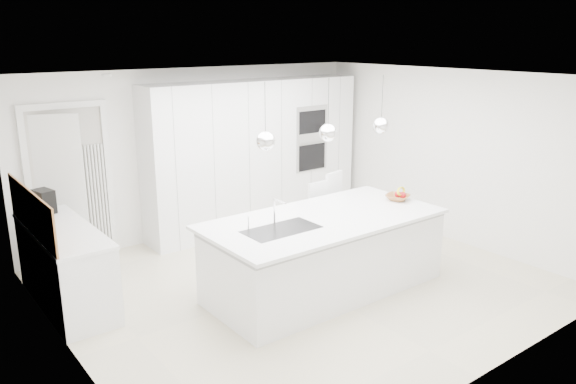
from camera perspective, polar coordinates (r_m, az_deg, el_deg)
floor at (r=7.01m, az=1.51°, el=-9.22°), size 5.50×5.50×0.00m
wall_back at (r=8.62m, az=-8.95°, el=4.08°), size 5.50×0.00×5.50m
wall_left at (r=5.37m, az=-21.93°, el=-3.93°), size 0.00×5.00×5.00m
ceiling at (r=6.38m, az=1.67°, el=11.62°), size 5.50×5.50×0.00m
tall_cabinets at (r=8.79m, az=-3.40°, el=3.81°), size 3.60×0.60×2.30m
oven_stack at (r=9.04m, az=2.44°, el=5.44°), size 0.62×0.04×1.05m
doorway_frame at (r=7.93m, az=-21.21°, el=0.52°), size 1.11×0.08×2.13m
hallway_door at (r=7.82m, az=-22.84°, el=0.01°), size 0.76×0.38×2.00m
radiator at (r=8.05m, az=-18.90°, el=-0.33°), size 0.32×0.04×1.40m
left_base_cabinets at (r=6.81m, az=-21.64°, el=-7.20°), size 0.60×1.80×0.86m
left_worktop at (r=6.66m, az=-22.02°, el=-3.61°), size 0.62×1.82×0.04m
oak_backsplash at (r=6.52m, az=-24.68°, el=-1.82°), size 0.02×1.80×0.50m
island_base at (r=6.69m, az=3.83°, el=-6.50°), size 2.80×1.20×0.86m
island_worktop at (r=6.57m, az=3.62°, el=-2.73°), size 2.84×1.40×0.04m
island_sink at (r=6.16m, az=-0.67°, el=-4.54°), size 0.84×0.44×0.18m
island_tap at (r=6.27m, az=-1.41°, el=-1.97°), size 0.02×0.02×0.30m
pendant_left at (r=5.77m, az=-2.30°, el=5.18°), size 0.20×0.20×0.20m
pendant_mid at (r=6.29m, az=4.07°, el=6.02°), size 0.20×0.20×0.20m
pendant_right at (r=6.87m, az=9.44°, el=6.67°), size 0.20×0.20×0.20m
fruit_bowl at (r=7.35m, az=11.08°, el=-0.54°), size 0.39×0.39×0.07m
espresso_machine at (r=7.27m, az=-23.52°, el=-0.88°), size 0.23×0.30×0.28m
bar_stool_left at (r=7.62m, az=3.69°, el=-3.00°), size 0.34×0.48×1.03m
bar_stool_right at (r=7.83m, az=5.33°, el=-2.20°), size 0.47×0.58×1.11m
apple_a at (r=7.36m, az=11.13°, el=-0.24°), size 0.08×0.08×0.08m
apple_b at (r=7.32m, az=11.58°, el=-0.33°), size 0.09×0.09×0.09m
apple_c at (r=7.36m, az=11.09°, el=-0.24°), size 0.08×0.08×0.08m
banana_bunch at (r=7.32m, az=11.41°, el=0.08°), size 0.25×0.18×0.22m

